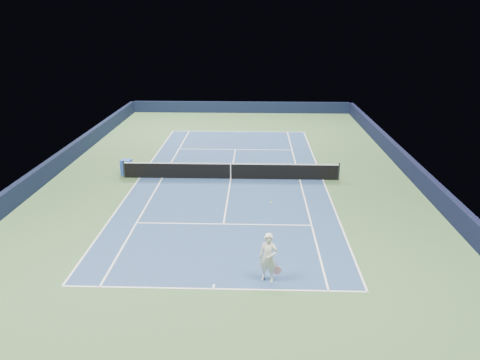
{
  "coord_description": "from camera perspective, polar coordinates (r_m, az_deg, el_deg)",
  "views": [
    {
      "loc": [
        1.44,
        -26.31,
        9.3
      ],
      "look_at": [
        0.66,
        -3.0,
        1.0
      ],
      "focal_mm": 35.0,
      "sensor_mm": 36.0,
      "label": 1
    }
  ],
  "objects": [
    {
      "name": "service_line_near",
      "position": [
        22.02,
        -2.02,
        -5.38
      ],
      "size": [
        8.23,
        0.08,
        0.0
      ],
      "primitive_type": "cube",
      "color": "white",
      "rests_on": "ground"
    },
    {
      "name": "wall_right",
      "position": [
        29.27,
        20.53,
        0.91
      ],
      "size": [
        0.35,
        40.0,
        1.1
      ],
      "primitive_type": "cube",
      "color": "black",
      "rests_on": "ground"
    },
    {
      "name": "baseline_far",
      "position": [
        39.33,
        -0.23,
        5.93
      ],
      "size": [
        10.97,
        0.08,
        0.0
      ],
      "primitive_type": "cube",
      "color": "white",
      "rests_on": "ground"
    },
    {
      "name": "baseline_near",
      "position": [
        17.22,
        -3.27,
        -13.11
      ],
      "size": [
        10.97,
        0.08,
        0.0
      ],
      "primitive_type": "cube",
      "color": "white",
      "rests_on": "ground"
    },
    {
      "name": "court_surface",
      "position": [
        27.94,
        -1.14,
        0.15
      ],
      "size": [
        10.97,
        23.77,
        0.01
      ],
      "primitive_type": "cube",
      "color": "navy",
      "rests_on": "ground"
    },
    {
      "name": "sideline_doubles_left",
      "position": [
        28.75,
        -12.13,
        0.28
      ],
      "size": [
        0.08,
        23.77,
        0.0
      ],
      "primitive_type": "cube",
      "color": "white",
      "rests_on": "ground"
    },
    {
      "name": "wall_far",
      "position": [
        46.98,
        0.14,
        8.86
      ],
      "size": [
        22.0,
        0.35,
        1.1
      ],
      "primitive_type": "cube",
      "color": "black",
      "rests_on": "ground"
    },
    {
      "name": "center_mark_far",
      "position": [
        39.19,
        -0.24,
        5.88
      ],
      "size": [
        0.08,
        0.3,
        0.0
      ],
      "primitive_type": "cube",
      "color": "white",
      "rests_on": "ground"
    },
    {
      "name": "service_line_far",
      "position": [
        34.03,
        -0.58,
        3.75
      ],
      "size": [
        8.23,
        0.08,
        0.0
      ],
      "primitive_type": "cube",
      "color": "white",
      "rests_on": "ground"
    },
    {
      "name": "center_mark_near",
      "position": [
        17.34,
        -3.23,
        -12.84
      ],
      "size": [
        0.08,
        0.3,
        0.0
      ],
      "primitive_type": "cube",
      "color": "white",
      "rests_on": "ground"
    },
    {
      "name": "ground",
      "position": [
        27.94,
        -1.14,
        0.15
      ],
      "size": [
        40.0,
        40.0,
        0.0
      ],
      "primitive_type": "plane",
      "color": "#385930",
      "rests_on": "ground"
    },
    {
      "name": "center_service_line",
      "position": [
        27.94,
        -1.14,
        0.16
      ],
      "size": [
        0.08,
        12.8,
        0.0
      ],
      "primitive_type": "cube",
      "color": "white",
      "rests_on": "ground"
    },
    {
      "name": "wall_left",
      "position": [
        30.32,
        -22.05,
        1.34
      ],
      "size": [
        0.35,
        40.0,
        1.1
      ],
      "primitive_type": "cube",
      "color": "black",
      "rests_on": "ground"
    },
    {
      "name": "tennis_player",
      "position": [
        17.24,
        3.48,
        -9.45
      ],
      "size": [
        0.89,
        1.36,
        2.73
      ],
      "color": "silver",
      "rests_on": "ground"
    },
    {
      "name": "sponsor_cube",
      "position": [
        29.33,
        -13.67,
        1.52
      ],
      "size": [
        0.66,
        0.62,
        0.96
      ],
      "color": "blue",
      "rests_on": "ground"
    },
    {
      "name": "sideline_singles_left",
      "position": [
        28.45,
        -9.45,
        0.25
      ],
      "size": [
        0.08,
        23.77,
        0.0
      ],
      "primitive_type": "cube",
      "color": "white",
      "rests_on": "ground"
    },
    {
      "name": "sideline_doubles_right",
      "position": [
        28.19,
        10.06,
        0.04
      ],
      "size": [
        0.08,
        23.77,
        0.0
      ],
      "primitive_type": "cube",
      "color": "white",
      "rests_on": "ground"
    },
    {
      "name": "tennis_net",
      "position": [
        27.78,
        -1.15,
        1.13
      ],
      "size": [
        12.9,
        0.1,
        1.07
      ],
      "color": "black",
      "rests_on": "ground"
    },
    {
      "name": "sideline_singles_right",
      "position": [
        28.03,
        7.29,
        0.07
      ],
      "size": [
        0.08,
        23.77,
        0.0
      ],
      "primitive_type": "cube",
      "color": "white",
      "rests_on": "ground"
    }
  ]
}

